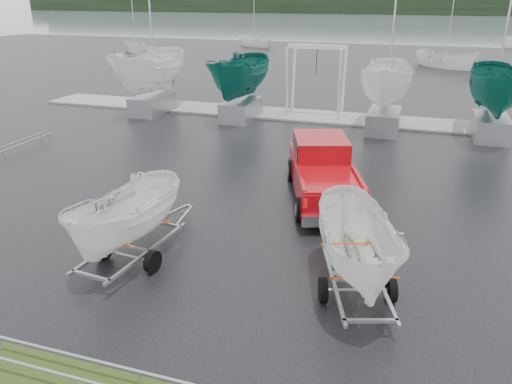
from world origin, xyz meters
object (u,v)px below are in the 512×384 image
at_px(trailer_hitched, 364,191).
at_px(trailer_parked, 123,171).
at_px(pickup_truck, 323,168).
at_px(boat_hoist, 316,71).

bearing_deg(trailer_hitched, trailer_parked, 163.90).
height_order(trailer_hitched, trailer_parked, trailer_hitched).
xyz_separation_m(trailer_hitched, trailer_parked, (-5.94, -0.22, -0.11)).
xyz_separation_m(pickup_truck, boat_hoist, (-2.76, 11.88, 1.64)).
bearing_deg(trailer_parked, pickup_truck, 63.68).
bearing_deg(pickup_truck, trailer_parked, -139.92).
bearing_deg(pickup_truck, trailer_hitched, -90.00).
xyz_separation_m(trailer_parked, boat_hoist, (1.16, 18.24, 0.06)).
height_order(pickup_truck, trailer_hitched, trailer_hitched).
distance_m(pickup_truck, trailer_parked, 7.64).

